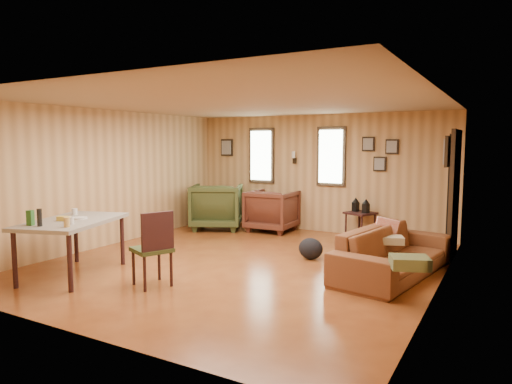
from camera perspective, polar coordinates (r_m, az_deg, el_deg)
room at (r=6.95m, az=0.71°, el=1.11°), size 5.54×6.04×2.44m
sofa at (r=6.55m, az=16.81°, el=-6.26°), size 1.03×2.31×0.87m
recliner_brown at (r=9.45m, az=2.03°, el=-2.08°), size 0.94×0.89×0.94m
recliner_green at (r=9.72m, az=-4.94°, el=-1.53°), size 1.34×1.31×1.05m
end_table at (r=9.95m, az=1.59°, el=-1.91°), size 0.63×0.58×0.77m
side_table at (r=8.97m, az=12.94°, el=-2.31°), size 0.63×0.63×0.77m
cooler at (r=8.23m, az=15.13°, el=-6.00°), size 0.38×0.31×0.23m
backpack at (r=7.24m, az=6.85°, el=-7.04°), size 0.46×0.39×0.34m
sofa_pillows at (r=6.09m, az=17.27°, el=-6.55°), size 1.04×1.76×0.37m
dining_table at (r=6.70m, az=-22.07°, el=-3.83°), size 1.33×1.72×1.00m
dining_chair at (r=5.89m, az=-12.62°, el=-6.45°), size 0.58×0.58×0.97m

